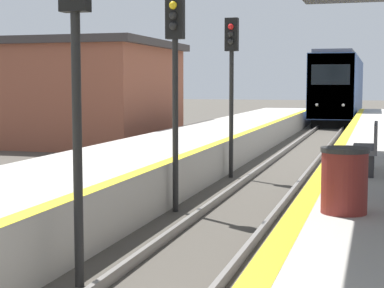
% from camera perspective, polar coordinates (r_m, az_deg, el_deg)
% --- Properties ---
extents(train, '(2.67, 19.53, 4.59)m').
position_cam_1_polar(train, '(46.76, 13.02, 4.92)').
color(train, black).
rests_on(train, ground).
extents(signal_near, '(0.36, 0.31, 4.40)m').
position_cam_1_polar(signal_near, '(8.21, -10.34, 8.56)').
color(signal_near, black).
rests_on(signal_near, ground).
extents(signal_mid, '(0.36, 0.31, 4.40)m').
position_cam_1_polar(signal_mid, '(12.96, -1.52, 7.46)').
color(signal_mid, black).
rests_on(signal_mid, ground).
extents(signal_far, '(0.36, 0.31, 4.40)m').
position_cam_1_polar(signal_far, '(17.78, 3.53, 6.89)').
color(signal_far, black).
rests_on(signal_far, ground).
extents(trash_bin, '(0.61, 0.61, 0.84)m').
position_cam_1_polar(trash_bin, '(8.35, 13.39, -3.15)').
color(trash_bin, maroon).
rests_on(trash_bin, platform_right).
extents(bench, '(0.44, 1.55, 0.92)m').
position_cam_1_polar(bench, '(12.20, 15.41, -0.24)').
color(bench, '#4C4C51').
rests_on(bench, platform_right).
extents(station_building, '(11.19, 7.91, 4.43)m').
position_cam_1_polar(station_building, '(29.29, -13.01, 4.51)').
color(station_building, brown).
rests_on(station_building, ground).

